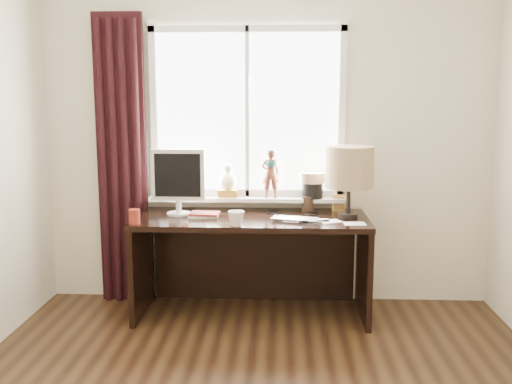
{
  "coord_description": "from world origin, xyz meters",
  "views": [
    {
      "loc": [
        0.12,
        -2.46,
        1.63
      ],
      "look_at": [
        -0.05,
        1.25,
        1.0
      ],
      "focal_mm": 40.0,
      "sensor_mm": 36.0,
      "label": 1
    }
  ],
  "objects_px": {
    "laptop": "(295,219)",
    "mug": "(236,218)",
    "red_cup": "(134,216)",
    "desk": "(252,246)",
    "table_lamp": "(349,168)",
    "monitor": "(178,178)"
  },
  "relations": [
    {
      "from": "laptop",
      "to": "mug",
      "type": "height_order",
      "value": "mug"
    },
    {
      "from": "mug",
      "to": "red_cup",
      "type": "height_order",
      "value": "mug"
    },
    {
      "from": "desk",
      "to": "table_lamp",
      "type": "relative_size",
      "value": 3.27
    },
    {
      "from": "red_cup",
      "to": "monitor",
      "type": "xyz_separation_m",
      "value": [
        0.25,
        0.32,
        0.23
      ]
    },
    {
      "from": "desk",
      "to": "red_cup",
      "type": "bearing_deg",
      "value": -155.83
    },
    {
      "from": "laptop",
      "to": "red_cup",
      "type": "relative_size",
      "value": 3.17
    },
    {
      "from": "red_cup",
      "to": "desk",
      "type": "height_order",
      "value": "red_cup"
    },
    {
      "from": "mug",
      "to": "desk",
      "type": "xyz_separation_m",
      "value": [
        0.09,
        0.4,
        -0.3
      ]
    },
    {
      "from": "laptop",
      "to": "monitor",
      "type": "height_order",
      "value": "monitor"
    },
    {
      "from": "laptop",
      "to": "monitor",
      "type": "bearing_deg",
      "value": -178.69
    },
    {
      "from": "table_lamp",
      "to": "red_cup",
      "type": "bearing_deg",
      "value": -169.38
    },
    {
      "from": "red_cup",
      "to": "desk",
      "type": "relative_size",
      "value": 0.06
    },
    {
      "from": "mug",
      "to": "monitor",
      "type": "relative_size",
      "value": 0.23
    },
    {
      "from": "monitor",
      "to": "mug",
      "type": "bearing_deg",
      "value": -37.98
    },
    {
      "from": "laptop",
      "to": "red_cup",
      "type": "xyz_separation_m",
      "value": [
        -1.12,
        -0.13,
        0.04
      ]
    },
    {
      "from": "desk",
      "to": "table_lamp",
      "type": "distance_m",
      "value": 0.93
    },
    {
      "from": "monitor",
      "to": "laptop",
      "type": "bearing_deg",
      "value": -12.15
    },
    {
      "from": "mug",
      "to": "table_lamp",
      "type": "height_order",
      "value": "table_lamp"
    },
    {
      "from": "laptop",
      "to": "mug",
      "type": "relative_size",
      "value": 2.93
    },
    {
      "from": "desk",
      "to": "monitor",
      "type": "distance_m",
      "value": 0.76
    },
    {
      "from": "monitor",
      "to": "table_lamp",
      "type": "xyz_separation_m",
      "value": [
        1.25,
        -0.04,
        0.09
      ]
    },
    {
      "from": "laptop",
      "to": "table_lamp",
      "type": "relative_size",
      "value": 0.62
    }
  ]
}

